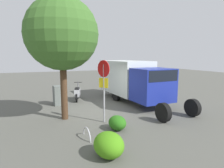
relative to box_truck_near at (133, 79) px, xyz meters
The scene contains 9 objects.
ground_plane 3.57m from the box_truck_near, 118.33° to the left, with size 60.00×60.00×0.00m, color #52524B.
box_truck_near is the anchor object (origin of this frame).
motorcycle 3.94m from the box_truck_near, 64.23° to the left, with size 1.75×0.78×1.20m.
stop_sign 4.58m from the box_truck_near, 134.97° to the left, with size 0.71×0.33×2.86m.
street_tree 5.82m from the box_truck_near, 113.07° to the left, with size 3.37×3.37×5.74m.
utility_cabinet 4.99m from the box_truck_near, 79.92° to the left, with size 0.73×0.50×1.21m, color slate.
bike_rack_hoop 6.58m from the box_truck_near, 136.40° to the left, with size 0.85×0.85×0.05m, color #B7B7BC.
shrub_near_sign 7.52m from the box_truck_near, 146.17° to the left, with size 1.11×0.91×0.76m, color #448816.
shrub_mid_verge 5.41m from the box_truck_near, 144.89° to the left, with size 0.87×0.71×0.59m, color #266616.
Camera 1 is at (-9.71, 3.26, 3.03)m, focal length 30.53 mm.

